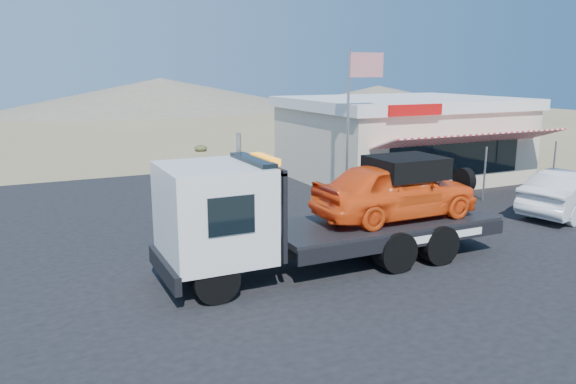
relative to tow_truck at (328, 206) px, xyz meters
name	(u,v)px	position (x,y,z in m)	size (l,w,h in m)	color
ground	(285,262)	(-0.88, 0.80, -1.69)	(120.00, 120.00, 0.00)	olive
asphalt_lot	(301,227)	(1.12, 3.80, -1.68)	(32.00, 24.00, 0.02)	black
tow_truck	(328,206)	(0.00, 0.00, 0.00)	(9.42, 2.79, 3.15)	black
white_sedan	(574,193)	(10.84, 0.88, -0.84)	(1.76, 5.04, 1.66)	silver
jerky_store	(401,137)	(9.62, 9.78, 0.30)	(10.40, 9.97, 3.90)	beige
flagpole	(353,110)	(4.05, 5.30, 2.07)	(1.55, 0.10, 6.00)	#99999E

